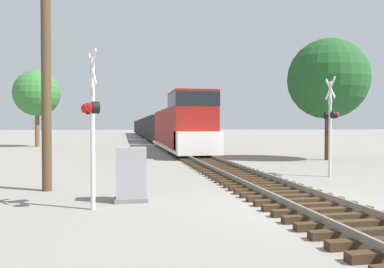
% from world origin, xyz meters
% --- Properties ---
extents(ground_plane, '(400.00, 400.00, 0.00)m').
position_xyz_m(ground_plane, '(0.00, 0.00, 0.00)').
color(ground_plane, gray).
extents(rail_track_bed, '(2.60, 160.00, 0.31)m').
position_xyz_m(rail_track_bed, '(0.00, -0.00, 0.14)').
color(rail_track_bed, '#382819').
rests_on(rail_track_bed, ground).
extents(freight_train, '(2.94, 89.09, 4.52)m').
position_xyz_m(freight_train, '(0.00, 56.30, 1.87)').
color(freight_train, maroon).
rests_on(freight_train, ground).
extents(crossing_signal_near, '(0.54, 1.01, 4.05)m').
position_xyz_m(crossing_signal_near, '(-5.53, 0.69, 2.39)').
color(crossing_signal_near, silver).
rests_on(crossing_signal_near, ground).
extents(crossing_signal_far, '(0.42, 1.01, 4.18)m').
position_xyz_m(crossing_signal_far, '(3.87, 5.25, 2.43)').
color(crossing_signal_far, silver).
rests_on(crossing_signal_far, ground).
extents(relay_cabinet, '(0.92, 0.55, 1.54)m').
position_xyz_m(relay_cabinet, '(-4.51, 1.51, 0.76)').
color(relay_cabinet, slate).
rests_on(relay_cabinet, ground).
extents(utility_pole, '(1.80, 0.31, 8.50)m').
position_xyz_m(utility_pole, '(-7.21, 3.84, 4.36)').
color(utility_pole, '#4C3A23').
rests_on(utility_pole, ground).
extents(tree_far_right, '(5.00, 5.00, 7.60)m').
position_xyz_m(tree_far_right, '(7.92, 12.37, 5.08)').
color(tree_far_right, '#473521').
rests_on(tree_far_right, ground).
extents(tree_mid_background, '(4.66, 4.66, 7.83)m').
position_xyz_m(tree_mid_background, '(-13.37, 31.48, 5.47)').
color(tree_mid_background, brown).
rests_on(tree_mid_background, ground).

